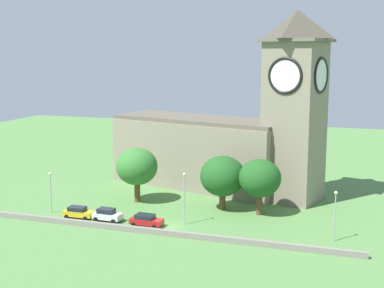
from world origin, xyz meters
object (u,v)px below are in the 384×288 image
at_px(streetlamp_west_end, 50,185).
at_px(streetlamp_central, 335,208).
at_px(car_yellow, 78,212).
at_px(tree_riverside_east, 260,178).
at_px(tree_by_tower, 223,176).
at_px(church, 228,138).
at_px(car_red, 146,220).
at_px(streetlamp_west_mid, 184,190).
at_px(car_white, 107,215).
at_px(tree_riverside_west, 137,167).

xyz_separation_m(streetlamp_west_end, streetlamp_central, (42.25, 0.74, 0.20)).
xyz_separation_m(car_yellow, tree_riverside_east, (25.36, 10.22, 4.82)).
xyz_separation_m(streetlamp_central, tree_by_tower, (-17.67, 9.36, 0.84)).
bearing_deg(church, streetlamp_west_end, -134.32).
bearing_deg(streetlamp_west_end, tree_riverside_east, 16.78).
height_order(car_red, streetlamp_west_mid, streetlamp_west_mid).
relative_size(car_white, streetlamp_west_end, 0.68).
height_order(tree_riverside_west, tree_by_tower, tree_riverside_west).
bearing_deg(car_yellow, tree_by_tower, 29.87).
xyz_separation_m(car_yellow, streetlamp_central, (36.97, 1.72, 3.66)).
xyz_separation_m(car_white, streetlamp_west_end, (-10.08, 0.97, 3.38)).
distance_m(car_red, tree_by_tower, 14.68).
bearing_deg(tree_riverside_west, streetlamp_west_mid, -37.72).
bearing_deg(car_yellow, car_white, 0.15).
bearing_deg(tree_riverside_west, car_yellow, -113.41).
height_order(tree_riverside_west, tree_riverside_east, tree_riverside_west).
xyz_separation_m(car_yellow, streetlamp_west_mid, (16.07, 2.16, 4.16)).
bearing_deg(tree_by_tower, streetlamp_central, -27.91).
bearing_deg(car_red, car_white, 177.67).
distance_m(tree_riverside_west, tree_by_tower, 14.58).
xyz_separation_m(car_yellow, car_red, (11.13, -0.25, -0.02)).
xyz_separation_m(car_yellow, tree_by_tower, (19.30, 11.08, 4.51)).
relative_size(streetlamp_west_end, streetlamp_west_mid, 0.84).
bearing_deg(tree_riverside_east, car_yellow, -158.05).
distance_m(streetlamp_west_end, tree_riverside_west, 14.20).
bearing_deg(church, car_white, -116.99).
xyz_separation_m(tree_riverside_west, tree_riverside_east, (20.63, -0.71, -0.26)).
distance_m(church, car_white, 27.80).
height_order(church, streetlamp_west_mid, church).
bearing_deg(streetlamp_west_end, church, 45.68).
xyz_separation_m(streetlamp_west_end, tree_by_tower, (24.57, 10.10, 1.04)).
bearing_deg(streetlamp_west_mid, tree_riverside_west, 142.28).
distance_m(car_yellow, tree_riverside_east, 27.76).
relative_size(car_red, tree_riverside_west, 0.52).
xyz_separation_m(car_white, tree_by_tower, (14.49, 11.07, 4.43)).
height_order(church, car_red, church).
bearing_deg(tree_by_tower, car_white, -142.62).
bearing_deg(car_white, tree_riverside_west, 90.40).
height_order(streetlamp_west_mid, tree_riverside_west, tree_riverside_west).
bearing_deg(tree_riverside_east, tree_riverside_west, 178.03).
bearing_deg(tree_riverside_east, streetlamp_west_mid, -139.03).
relative_size(car_red, streetlamp_west_mid, 0.63).
xyz_separation_m(car_red, streetlamp_central, (25.85, 1.97, 3.68)).
distance_m(streetlamp_central, tree_riverside_west, 33.56).
distance_m(car_white, car_red, 6.32).
bearing_deg(church, car_yellow, -125.48).
height_order(car_yellow, car_white, car_white).
xyz_separation_m(church, streetlamp_west_end, (-22.10, -22.63, -5.06)).
height_order(church, tree_by_tower, church).
height_order(car_yellow, car_red, car_yellow).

